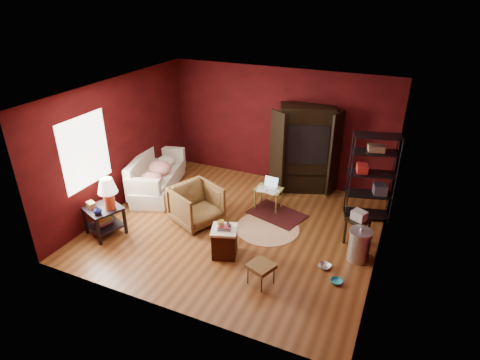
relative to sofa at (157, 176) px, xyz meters
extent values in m
cube|color=brown|center=(2.38, -0.68, -0.41)|extent=(5.50, 5.00, 0.02)
cube|color=white|center=(2.38, -0.68, 2.41)|extent=(5.50, 5.00, 0.02)
cube|color=#42090A|center=(2.38, 1.83, 1.00)|extent=(5.50, 0.02, 2.80)
cube|color=#42090A|center=(2.38, -3.19, 1.00)|extent=(5.50, 0.02, 2.80)
cube|color=#42090A|center=(-0.38, -0.68, 1.00)|extent=(0.02, 5.00, 2.80)
cube|color=#42090A|center=(5.14, -0.68, 1.00)|extent=(0.02, 5.00, 2.80)
cube|color=white|center=(-0.35, -1.68, 1.20)|extent=(0.02, 1.20, 1.40)
imported|color=beige|center=(0.00, 0.00, 0.00)|extent=(1.28, 2.10, 0.79)
imported|color=black|center=(1.55, -0.82, 0.06)|extent=(1.11, 1.14, 0.90)
imported|color=silver|center=(4.35, -1.20, -0.29)|extent=(0.23, 0.12, 0.22)
imported|color=#28A3BC|center=(4.62, -1.53, -0.29)|extent=(0.21, 0.10, 0.21)
imported|color=#0D1242|center=(0.18, -2.14, 0.27)|extent=(0.16, 0.17, 0.16)
imported|color=#F0DB75|center=(2.51, -1.61, 0.30)|extent=(0.16, 0.14, 0.13)
cube|color=black|center=(0.10, -1.92, 0.17)|extent=(0.80, 0.80, 0.04)
cube|color=black|center=(0.10, -1.92, -0.21)|extent=(0.75, 0.75, 0.03)
cube|color=black|center=(-0.26, -2.08, -0.11)|extent=(0.07, 0.07, 0.58)
cube|color=black|center=(0.26, -2.29, -0.11)|extent=(0.07, 0.07, 0.58)
cube|color=black|center=(-0.06, -1.56, -0.11)|extent=(0.07, 0.07, 0.58)
cube|color=black|center=(0.46, -1.77, -0.11)|extent=(0.07, 0.07, 0.58)
cylinder|color=#CE4C25|center=(0.25, -1.87, 0.37)|extent=(0.27, 0.27, 0.35)
cone|color=#F2E5C6|center=(0.25, -1.87, 0.69)|extent=(0.48, 0.48, 0.29)
cube|color=olive|center=(-0.10, -2.01, 0.25)|extent=(0.22, 0.18, 0.12)
cube|color=#C93247|center=(0.05, -1.91, -0.16)|extent=(0.32, 0.35, 0.03)
cube|color=#3292C9|center=(0.06, -1.91, -0.13)|extent=(0.32, 0.35, 0.03)
cube|color=gold|center=(0.07, -1.91, -0.09)|extent=(0.32, 0.35, 0.03)
cube|color=beige|center=(0.01, 0.04, -0.12)|extent=(1.22, 1.98, 0.39)
cube|color=beige|center=(-0.31, -0.05, 0.14)|extent=(0.64, 1.82, 0.77)
cube|color=beige|center=(0.25, -0.85, 0.09)|extent=(0.79, 0.37, 0.53)
cube|color=beige|center=(-0.22, 0.92, 0.09)|extent=(0.79, 0.37, 0.53)
ellipsoid|color=red|center=(0.20, -0.47, 0.19)|extent=(0.62, 0.62, 0.27)
ellipsoid|color=red|center=(0.06, 0.05, 0.20)|extent=(0.69, 0.69, 0.31)
ellipsoid|color=beige|center=(-0.06, 0.52, 0.17)|extent=(0.57, 0.57, 0.25)
cube|color=#3D1A0E|center=(2.57, -1.58, -0.14)|extent=(0.55, 0.55, 0.52)
cube|color=beige|center=(2.57, -1.58, 0.14)|extent=(0.58, 0.58, 0.05)
cube|color=beige|center=(2.57, -1.58, 0.18)|extent=(0.30, 0.26, 0.02)
cube|color=teal|center=(2.57, -1.58, 0.20)|extent=(0.29, 0.27, 0.02)
cube|color=#BC4650|center=(2.57, -1.58, 0.22)|extent=(0.27, 0.23, 0.02)
cube|color=black|center=(2.63, -1.53, 0.24)|extent=(0.13, 0.15, 0.02)
cube|color=black|center=(3.47, -2.05, -0.04)|extent=(0.50, 0.50, 0.08)
cube|color=black|center=(3.47, -2.05, -0.09)|extent=(0.45, 0.45, 0.02)
cylinder|color=black|center=(3.27, -2.13, -0.24)|extent=(0.02, 0.02, 0.32)
cylinder|color=black|center=(3.55, -2.25, -0.24)|extent=(0.02, 0.02, 0.32)
cylinder|color=black|center=(3.38, -1.85, -0.24)|extent=(0.02, 0.02, 0.32)
cylinder|color=black|center=(3.67, -1.96, -0.24)|extent=(0.02, 0.02, 0.32)
cylinder|color=beige|center=(2.98, -0.44, -0.39)|extent=(1.72, 1.72, 0.01)
cube|color=#481313|center=(2.98, 0.14, -0.38)|extent=(1.33, 1.06, 0.01)
cube|color=#929644|center=(2.71, 0.32, 0.08)|extent=(0.60, 0.43, 0.03)
cylinder|color=#929644|center=(2.45, 0.18, -0.16)|extent=(0.04, 0.04, 0.48)
cylinder|color=#929644|center=(2.95, 0.15, -0.16)|extent=(0.04, 0.04, 0.48)
cylinder|color=#929644|center=(2.47, 0.50, -0.16)|extent=(0.04, 0.04, 0.48)
cylinder|color=#929644|center=(2.96, 0.47, -0.16)|extent=(0.04, 0.04, 0.48)
cube|color=silver|center=(2.71, 0.35, 0.10)|extent=(0.32, 0.23, 0.02)
cube|color=silver|center=(2.72, 0.46, 0.21)|extent=(0.31, 0.08, 0.21)
cube|color=silver|center=(2.59, 0.23, 0.10)|extent=(0.24, 0.31, 0.00)
cube|color=silver|center=(2.84, 0.23, 0.10)|extent=(0.26, 0.33, 0.00)
cube|color=black|center=(3.11, 1.59, 0.64)|extent=(1.35, 1.04, 2.06)
cube|color=black|center=(3.15, 1.49, 0.85)|extent=(1.09, 0.81, 0.92)
cube|color=black|center=(2.61, 1.07, 0.64)|extent=(0.44, 0.32, 1.95)
cube|color=black|center=(3.83, 1.54, 0.64)|extent=(0.17, 0.49, 1.95)
cube|color=#2C2E31|center=(3.13, 1.54, 0.75)|extent=(0.82, 0.75, 0.56)
cube|color=black|center=(3.23, 1.28, 0.75)|extent=(0.51, 0.20, 0.43)
cube|color=black|center=(3.13, 1.54, 0.09)|extent=(1.11, 0.86, 0.05)
cylinder|color=black|center=(4.37, 0.51, 0.54)|extent=(0.03, 0.03, 1.87)
cylinder|color=black|center=(5.21, 0.74, 0.54)|extent=(0.03, 0.03, 1.87)
cylinder|color=black|center=(4.27, 0.87, 0.54)|extent=(0.03, 0.03, 1.87)
cylinder|color=black|center=(5.11, 1.11, 0.54)|extent=(0.03, 0.03, 1.87)
cube|color=black|center=(4.74, 0.81, -0.29)|extent=(0.99, 0.63, 0.03)
cube|color=black|center=(4.74, 0.81, 0.18)|extent=(0.99, 0.63, 0.03)
cube|color=black|center=(4.74, 0.81, 0.65)|extent=(0.99, 0.63, 0.03)
cube|color=black|center=(4.74, 0.81, 1.11)|extent=(0.99, 0.63, 0.03)
cube|color=black|center=(4.74, 0.81, 1.46)|extent=(0.99, 0.63, 0.03)
cube|color=#A9201C|center=(4.54, 0.75, 0.75)|extent=(0.27, 0.31, 0.17)
cube|color=#383846|center=(4.94, 0.86, 0.30)|extent=(0.32, 0.32, 0.21)
cube|color=#8D7254|center=(4.74, 0.81, 1.20)|extent=(0.36, 0.28, 0.12)
cube|color=black|center=(4.71, -0.25, 0.13)|extent=(0.48, 0.48, 0.04)
cube|color=black|center=(4.51, -0.32, -0.13)|extent=(0.05, 0.05, 0.52)
cube|color=black|center=(4.79, -0.45, -0.13)|extent=(0.05, 0.05, 0.52)
cube|color=black|center=(4.64, -0.04, -0.13)|extent=(0.05, 0.05, 0.52)
cube|color=black|center=(4.91, -0.17, -0.13)|extent=(0.05, 0.05, 0.52)
cube|color=#BBBBC0|center=(4.71, -0.25, 0.24)|extent=(0.31, 0.29, 0.18)
cylinder|color=silver|center=(4.83, -0.72, -0.11)|extent=(0.49, 0.49, 0.57)
cylinder|color=silver|center=(4.83, -0.72, 0.19)|extent=(0.54, 0.54, 0.04)
sphere|color=silver|center=(4.83, -0.72, 0.23)|extent=(0.07, 0.07, 0.06)
camera|label=1|loc=(5.29, -6.97, 4.16)|focal=30.00mm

